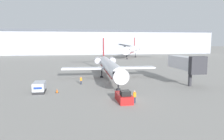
{
  "coord_description": "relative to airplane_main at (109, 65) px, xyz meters",
  "views": [
    {
      "loc": [
        -7.83,
        -31.19,
        9.11
      ],
      "look_at": [
        0.0,
        13.02,
        3.08
      ],
      "focal_mm": 35.0,
      "sensor_mm": 36.0,
      "label": 1
    }
  ],
  "objects": [
    {
      "name": "worker_near_tug",
      "position": [
        0.15,
        -22.3,
        -2.16
      ],
      "size": [
        0.4,
        0.26,
        1.84
      ],
      "color": "#232838",
      "rests_on": "ground"
    },
    {
      "name": "jet_bridge",
      "position": [
        14.5,
        -10.56,
        1.31
      ],
      "size": [
        3.2,
        11.01,
        6.19
      ],
      "color": "#2D2D33",
      "rests_on": "ground"
    },
    {
      "name": "terminal_building",
      "position": [
        -0.75,
        98.65,
        5.03
      ],
      "size": [
        180.0,
        16.8,
        16.27
      ],
      "color": "#9EA3AD",
      "rests_on": "ground"
    },
    {
      "name": "traffic_cone_left",
      "position": [
        -11.59,
        -13.78,
        -2.8
      ],
      "size": [
        0.53,
        0.53,
        0.7
      ],
      "color": "black",
      "rests_on": "ground"
    },
    {
      "name": "luggage_cart",
      "position": [
        -14.67,
        -12.93,
        -2.21
      ],
      "size": [
        1.94,
        3.82,
        1.86
      ],
      "color": "#232326",
      "rests_on": "ground"
    },
    {
      "name": "pushback_tug",
      "position": [
        -1.25,
        -21.37,
        -2.43
      ],
      "size": [
        1.94,
        4.41,
        1.89
      ],
      "color": "#B21919",
      "rests_on": "ground"
    },
    {
      "name": "worker_by_wing",
      "position": [
        -7.13,
        -7.06,
        -2.27
      ],
      "size": [
        0.4,
        0.24,
        1.67
      ],
      "color": "#232838",
      "rests_on": "ground"
    },
    {
      "name": "ground_plane",
      "position": [
        -0.75,
        -21.35,
        -3.14
      ],
      "size": [
        600.0,
        600.0,
        0.0
      ],
      "primitive_type": "plane",
      "color": "gray"
    },
    {
      "name": "airplane_main",
      "position": [
        0.0,
        0.0,
        0.0
      ],
      "size": [
        23.03,
        33.38,
        10.08
      ],
      "color": "silver",
      "rests_on": "ground"
    },
    {
      "name": "airplane_parked_far_left",
      "position": [
        22.59,
        64.06,
        1.06
      ],
      "size": [
        30.82,
        30.21,
        11.21
      ],
      "color": "white",
      "rests_on": "ground"
    }
  ]
}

